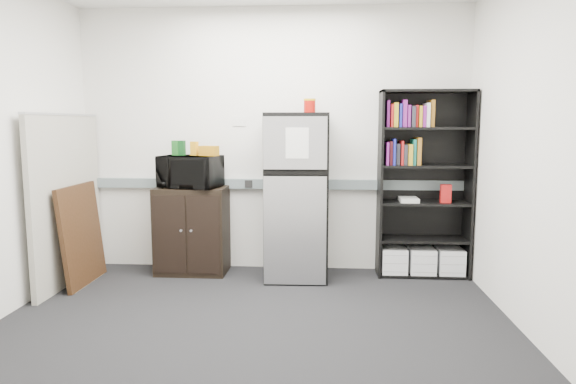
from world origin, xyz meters
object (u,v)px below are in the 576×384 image
object	(u,v)px
cubicle_partition	(67,199)
bookshelf	(424,186)
cabinet	(192,230)
microwave	(190,172)
refrigerator	(297,196)

from	to	relation	value
cubicle_partition	bookshelf	bearing A→B (deg)	8.06
cubicle_partition	cabinet	xyz separation A→B (m)	(1.09, 0.42, -0.37)
cubicle_partition	cabinet	size ratio (longest dim) A/B	1.83
cabinet	microwave	distance (m)	0.60
cabinet	microwave	xyz separation A→B (m)	(0.00, -0.02, 0.60)
cubicle_partition	cabinet	world-z (taller)	cubicle_partition
cabinet	cubicle_partition	bearing A→B (deg)	-158.88
refrigerator	cubicle_partition	bearing A→B (deg)	-172.43
bookshelf	cabinet	distance (m)	2.39
refrigerator	bookshelf	bearing A→B (deg)	5.15
cubicle_partition	microwave	world-z (taller)	cubicle_partition
microwave	refrigerator	bearing A→B (deg)	8.30
cabinet	microwave	bearing A→B (deg)	-90.00
microwave	refrigerator	distance (m)	1.10
bookshelf	refrigerator	bearing A→B (deg)	-173.48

